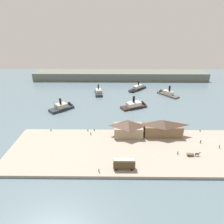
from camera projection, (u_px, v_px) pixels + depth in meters
ground_plane at (126, 128)px, 111.34m from camera, size 320.00×320.00×0.00m
quay_promenade at (128, 150)px, 91.01m from camera, size 110.00×36.00×1.20m
seawall_edge at (126, 131)px, 107.85m from camera, size 110.00×0.80×1.00m
ferry_shed_east_terminal at (128, 128)px, 100.71m from camera, size 14.64×9.31×7.83m
ferry_shed_central_terminal at (163, 128)px, 100.67m from camera, size 19.33×7.86×8.51m
street_tram at (124, 163)px, 77.39m from camera, size 8.59×2.51×4.55m
horse_cart at (193, 154)px, 85.71m from camera, size 5.82×1.34×1.87m
pedestrian_at_waters_edge at (99, 170)px, 76.31m from camera, size 0.43×0.43×1.74m
pedestrian_near_cart at (91, 133)px, 102.19m from camera, size 0.43×0.43×1.72m
pedestrian_walking_east at (178, 153)px, 86.82m from camera, size 0.41×0.41×1.65m
pedestrian_standing_center at (220, 146)px, 91.30m from camera, size 0.44×0.44×1.79m
pedestrian_near_east_shed at (201, 142)px, 95.06m from camera, size 0.44×0.44×1.78m
mooring_post_center_east at (94, 130)px, 106.23m from camera, size 0.44×0.44×0.90m
mooring_post_west at (88, 130)px, 105.89m from camera, size 0.44×0.44×0.90m
mooring_post_center_west at (200, 131)px, 105.62m from camera, size 0.44×0.44×0.90m
mooring_post_east at (51, 130)px, 106.09m from camera, size 0.44×0.44×0.90m
ferry_near_quay at (98, 92)px, 165.83m from camera, size 7.73×16.63×10.04m
ferry_mid_harbor at (136, 89)px, 174.29m from camera, size 18.24×19.36×9.38m
ferry_approaching_west at (64, 107)px, 136.23m from camera, size 17.42×17.03×10.64m
ferry_moored_east at (137, 105)px, 139.01m from camera, size 20.66×14.20×10.85m
ferry_departing_north at (165, 93)px, 164.01m from camera, size 16.87×19.77×10.42m
far_headland at (120, 75)px, 210.10m from camera, size 180.00×24.00×8.00m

